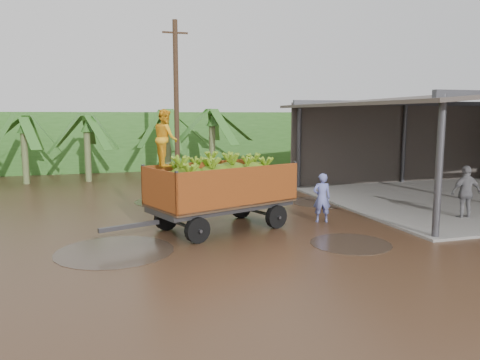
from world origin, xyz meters
name	(u,v)px	position (x,y,z in m)	size (l,w,h in m)	color
ground	(219,223)	(0.00, 0.00, 0.00)	(100.00, 100.00, 0.00)	black
packing_shed	(478,137)	(11.77, 1.77, 2.50)	(12.78, 10.80, 4.76)	gray
hedge_north	(125,141)	(-2.00, 16.00, 1.80)	(22.00, 3.00, 3.60)	#2D661E
banana_trailer	(220,187)	(-0.17, -0.86, 1.31)	(5.94, 3.39, 3.60)	#BB541A
man_blue	(322,198)	(3.21, -0.88, 0.80)	(0.58, 0.38, 1.59)	#656EB9
man_grey	(466,193)	(7.90, -1.93, 0.90)	(1.06, 0.44, 1.80)	gray
utility_pole	(176,104)	(0.00, 8.06, 3.96)	(1.20, 0.24, 7.80)	#47301E
banana_plants	(0,157)	(-7.38, 6.13, 1.79)	(17.95, 19.62, 3.86)	#2D661E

